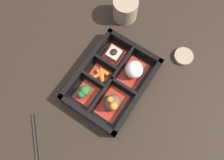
# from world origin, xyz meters

# --- Properties ---
(ground_plane) EXTENTS (3.00, 3.00, 0.00)m
(ground_plane) POSITION_xyz_m (0.00, 0.00, 0.00)
(ground_plane) COLOR black
(bento_base) EXTENTS (0.26, 0.19, 0.01)m
(bento_base) POSITION_xyz_m (0.00, 0.00, 0.01)
(bento_base) COLOR black
(bento_base) RESTS_ON ground_plane
(bento_rim) EXTENTS (0.26, 0.19, 0.04)m
(bento_rim) POSITION_xyz_m (-0.00, -0.00, 0.02)
(bento_rim) COLOR black
(bento_rim) RESTS_ON ground_plane
(bowl_rice) EXTENTS (0.10, 0.06, 0.06)m
(bowl_rice) POSITION_xyz_m (-0.06, 0.04, 0.04)
(bowl_rice) COLOR maroon
(bowl_rice) RESTS_ON bento_base
(bowl_stew) EXTENTS (0.10, 0.06, 0.05)m
(bowl_stew) POSITION_xyz_m (0.06, 0.04, 0.03)
(bowl_stew) COLOR maroon
(bowl_stew) RESTS_ON bento_base
(bowl_tofu) EXTENTS (0.06, 0.06, 0.03)m
(bowl_tofu) POSITION_xyz_m (-0.07, -0.04, 0.02)
(bowl_tofu) COLOR maroon
(bowl_tofu) RESTS_ON bento_base
(bowl_carrots) EXTENTS (0.05, 0.06, 0.02)m
(bowl_carrots) POSITION_xyz_m (0.00, -0.04, 0.02)
(bowl_carrots) COLOR maroon
(bowl_carrots) RESTS_ON bento_base
(bowl_greens) EXTENTS (0.07, 0.06, 0.04)m
(bowl_greens) POSITION_xyz_m (0.07, -0.05, 0.02)
(bowl_greens) COLOR maroon
(bowl_greens) RESTS_ON bento_base
(tea_cup) EXTENTS (0.08, 0.08, 0.07)m
(tea_cup) POSITION_xyz_m (-0.22, -0.10, 0.04)
(tea_cup) COLOR gray
(tea_cup) RESTS_ON ground_plane
(chopsticks) EXTENTS (0.15, 0.16, 0.01)m
(chopsticks) POSITION_xyz_m (0.28, -0.07, 0.00)
(chopsticks) COLOR black
(chopsticks) RESTS_ON ground_plane
(sauce_dish) EXTENTS (0.06, 0.06, 0.01)m
(sauce_dish) POSITION_xyz_m (-0.19, 0.14, 0.01)
(sauce_dish) COLOR gray
(sauce_dish) RESTS_ON ground_plane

